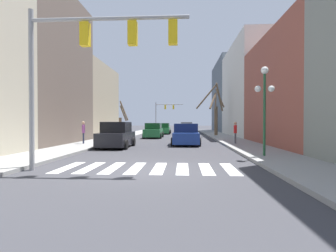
% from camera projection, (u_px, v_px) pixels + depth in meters
% --- Properties ---
extents(ground_plane, '(240.00, 240.00, 0.00)m').
position_uv_depth(ground_plane, '(146.00, 170.00, 9.67)').
color(ground_plane, '#38383D').
extents(sidewalk_right, '(2.81, 90.00, 0.15)m').
position_uv_depth(sidewalk_right, '(309.00, 170.00, 9.32)').
color(sidewalk_right, gray).
rests_on(sidewalk_right, ground_plane).
extents(building_row_left, '(6.00, 30.93, 11.78)m').
position_uv_depth(building_row_left, '(23.00, 76.00, 19.04)').
color(building_row_left, '#BCB299').
rests_on(building_row_left, ground_plane).
extents(building_row_right, '(6.00, 51.42, 12.41)m').
position_uv_depth(building_row_right, '(262.00, 88.00, 29.55)').
color(building_row_right, gray).
rests_on(building_row_right, ground_plane).
extents(crosswalk_stripes, '(6.75, 2.60, 0.01)m').
position_uv_depth(crosswalk_stripes, '(147.00, 168.00, 10.09)').
color(crosswalk_stripes, white).
rests_on(crosswalk_stripes, ground_plane).
extents(traffic_signal_near, '(5.87, 0.28, 5.90)m').
position_uv_depth(traffic_signal_near, '(89.00, 51.00, 9.45)').
color(traffic_signal_near, gray).
rests_on(traffic_signal_near, ground_plane).
extents(traffic_signal_far, '(5.55, 0.28, 5.73)m').
position_uv_depth(traffic_signal_far, '(164.00, 110.00, 52.72)').
color(traffic_signal_far, gray).
rests_on(traffic_signal_far, ground_plane).
extents(street_lamp_right_corner, '(0.95, 0.36, 4.31)m').
position_uv_depth(street_lamp_right_corner, '(265.00, 93.00, 12.64)').
color(street_lamp_right_corner, '#1E4C2D').
rests_on(street_lamp_right_corner, sidewalk_right).
extents(car_at_intersection, '(2.19, 4.87, 1.66)m').
position_uv_depth(car_at_intersection, '(186.00, 135.00, 20.63)').
color(car_at_intersection, navy).
rests_on(car_at_intersection, ground_plane).
extents(car_driving_toward_lane, '(2.14, 4.42, 1.62)m').
position_uv_depth(car_driving_toward_lane, '(163.00, 129.00, 38.77)').
color(car_driving_toward_lane, '#236B38').
rests_on(car_driving_toward_lane, ground_plane).
extents(car_driving_away_lane, '(2.05, 4.50, 1.67)m').
position_uv_depth(car_driving_away_lane, '(154.00, 131.00, 29.34)').
color(car_driving_away_lane, '#236B38').
rests_on(car_driving_away_lane, ground_plane).
extents(car_parked_right_mid, '(2.20, 4.67, 1.74)m').
position_uv_depth(car_parked_right_mid, '(186.00, 128.00, 43.22)').
color(car_parked_right_mid, gray).
rests_on(car_parked_right_mid, ground_plane).
extents(car_parked_left_mid, '(2.10, 4.17, 1.79)m').
position_uv_depth(car_parked_left_mid, '(117.00, 136.00, 18.21)').
color(car_parked_left_mid, black).
rests_on(car_parked_left_mid, ground_plane).
extents(pedestrian_on_left_sidewalk, '(0.31, 0.70, 1.64)m').
position_uv_depth(pedestrian_on_left_sidewalk, '(235.00, 131.00, 19.97)').
color(pedestrian_on_left_sidewalk, '#4C4C51').
rests_on(pedestrian_on_left_sidewalk, sidewalk_right).
extents(pedestrian_waiting_at_curb, '(0.35, 0.70, 1.68)m').
position_uv_depth(pedestrian_waiting_at_curb, '(83.00, 130.00, 19.88)').
color(pedestrian_waiting_at_curb, '#282D47').
rests_on(pedestrian_waiting_at_curb, sidewalk_left).
extents(street_tree_left_far, '(0.89, 1.58, 3.94)m').
position_uv_depth(street_tree_left_far, '(122.00, 121.00, 28.54)').
color(street_tree_left_far, brown).
rests_on(street_tree_left_far, sidewalk_left).
extents(street_tree_right_far, '(3.69, 3.76, 6.56)m').
position_uv_depth(street_tree_right_far, '(215.00, 109.00, 32.51)').
color(street_tree_right_far, brown).
rests_on(street_tree_right_far, sidewalk_right).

